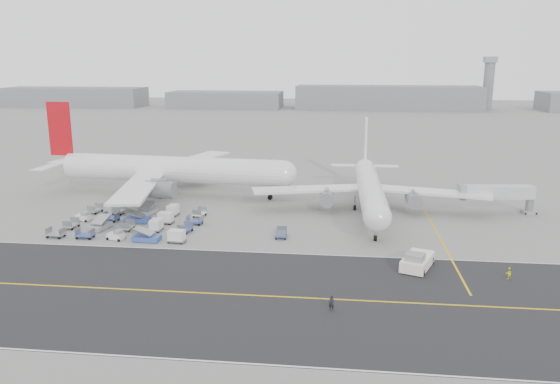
# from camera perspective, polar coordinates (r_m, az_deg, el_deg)

# --- Properties ---
(ground) EXTENTS (700.00, 700.00, 0.00)m
(ground) POSITION_cam_1_polar(r_m,az_deg,el_deg) (86.92, -2.67, -5.81)
(ground) COLOR gray
(ground) RESTS_ON ground
(taxiway) EXTENTS (220.00, 59.00, 0.03)m
(taxiway) POSITION_cam_1_polar(r_m,az_deg,el_deg) (69.70, -0.90, -10.84)
(taxiway) COLOR #252528
(taxiway) RESTS_ON ground
(horizon_buildings) EXTENTS (520.00, 28.00, 28.00)m
(horizon_buildings) POSITION_cam_1_polar(r_m,az_deg,el_deg) (342.54, 9.40, 8.55)
(horizon_buildings) COLOR gray
(horizon_buildings) RESTS_ON ground
(control_tower) EXTENTS (7.00, 7.00, 31.25)m
(control_tower) POSITION_cam_1_polar(r_m,az_deg,el_deg) (356.84, 20.96, 10.66)
(control_tower) COLOR gray
(control_tower) RESTS_ON ground
(airliner_a) EXTENTS (58.02, 57.20, 20.01)m
(airliner_a) POSITION_cam_1_polar(r_m,az_deg,el_deg) (121.70, -11.75, 2.36)
(airliner_a) COLOR white
(airliner_a) RESTS_ON ground
(airliner_b) EXTENTS (46.52, 47.04, 16.22)m
(airliner_b) POSITION_cam_1_polar(r_m,az_deg,el_deg) (108.06, 9.34, 0.48)
(airliner_b) COLOR white
(airliner_b) RESTS_ON ground
(pushback_tug) EXTENTS (5.66, 9.18, 2.63)m
(pushback_tug) POSITION_cam_1_polar(r_m,az_deg,el_deg) (80.48, 14.13, -7.02)
(pushback_tug) COLOR white
(pushback_tug) RESTS_ON ground
(jet_bridge) EXTENTS (15.09, 4.04, 5.65)m
(jet_bridge) POSITION_cam_1_polar(r_m,az_deg,el_deg) (112.90, 21.76, -0.15)
(jet_bridge) COLOR gray
(jet_bridge) RESTS_ON ground
(gse_cluster) EXTENTS (31.79, 26.44, 2.19)m
(gse_cluster) POSITION_cam_1_polar(r_m,az_deg,el_deg) (101.16, -15.08, -3.47)
(gse_cluster) COLOR gray
(gse_cluster) RESTS_ON ground
(stray_dolly) EXTENTS (1.82, 2.88, 1.75)m
(stray_dolly) POSITION_cam_1_polar(r_m,az_deg,el_deg) (91.50, 0.12, -4.79)
(stray_dolly) COLOR silver
(stray_dolly) RESTS_ON ground
(ground_crew_a) EXTENTS (0.77, 0.58, 1.93)m
(ground_crew_a) POSITION_cam_1_polar(r_m,az_deg,el_deg) (65.90, 5.42, -11.49)
(ground_crew_a) COLOR black
(ground_crew_a) RESTS_ON ground
(ground_crew_b) EXTENTS (0.95, 0.84, 1.65)m
(ground_crew_b) POSITION_cam_1_polar(r_m,az_deg,el_deg) (80.70, 22.77, -7.84)
(ground_crew_b) COLOR yellow
(ground_crew_b) RESTS_ON ground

